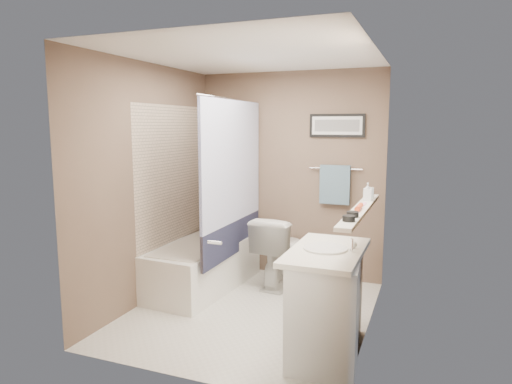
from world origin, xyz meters
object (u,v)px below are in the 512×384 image
at_px(hair_brush_front, 359,207).
at_px(soap_bottle, 368,192).
at_px(candle_bowl_far, 353,214).
at_px(vanity, 327,304).
at_px(glass_jar, 369,193).
at_px(bathtub, 202,265).
at_px(toilet, 281,250).
at_px(candle_bowl_near, 349,218).

relative_size(hair_brush_front, soap_bottle, 1.38).
relative_size(candle_bowl_far, hair_brush_front, 0.41).
bearing_deg(soap_bottle, vanity, -103.63).
bearing_deg(vanity, glass_jar, 72.93).
relative_size(bathtub, toilet, 1.89).
xyz_separation_m(vanity, soap_bottle, (0.19, 0.76, 0.79)).
xyz_separation_m(glass_jar, soap_bottle, (0.00, -0.13, 0.03)).
xyz_separation_m(bathtub, glass_jar, (1.79, -0.06, 0.92)).
xyz_separation_m(vanity, candle_bowl_near, (0.19, -0.20, 0.73)).
bearing_deg(hair_brush_front, glass_jar, 90.00).
bearing_deg(soap_bottle, candle_bowl_near, -90.00).
bearing_deg(toilet, soap_bottle, 154.51).
distance_m(toilet, hair_brush_front, 1.65).
bearing_deg(glass_jar, soap_bottle, -90.00).
relative_size(toilet, candle_bowl_near, 8.82).
bearing_deg(hair_brush_front, bathtub, 159.09).
distance_m(bathtub, vanity, 1.87).
xyz_separation_m(toilet, candle_bowl_far, (1.01, -1.39, 0.74)).
xyz_separation_m(hair_brush_front, soap_bottle, (0.00, 0.49, 0.06)).
height_order(bathtub, toilet, toilet).
height_order(candle_bowl_near, candle_bowl_far, same).
distance_m(toilet, candle_bowl_near, 1.99).
height_order(toilet, soap_bottle, soap_bottle).
bearing_deg(candle_bowl_far, candle_bowl_near, -90.00).
distance_m(bathtub, candle_bowl_near, 2.30).
relative_size(vanity, candle_bowl_near, 10.00).
bearing_deg(candle_bowl_near, vanity, 133.15).
bearing_deg(glass_jar, toilet, 155.47).
bearing_deg(glass_jar, vanity, -101.68).
xyz_separation_m(candle_bowl_near, hair_brush_front, (0.00, 0.47, 0.00)).
distance_m(candle_bowl_far, hair_brush_front, 0.30).
bearing_deg(glass_jar, bathtub, 178.09).
distance_m(candle_bowl_near, glass_jar, 1.09).
bearing_deg(candle_bowl_far, bathtub, 151.07).
xyz_separation_m(hair_brush_front, glass_jar, (0.00, 0.62, 0.03)).
bearing_deg(vanity, hair_brush_front, 50.47).
xyz_separation_m(bathtub, soap_bottle, (1.79, -0.19, 0.94)).
height_order(toilet, candle_bowl_near, candle_bowl_near).
relative_size(candle_bowl_near, glass_jar, 0.90).
relative_size(bathtub, hair_brush_front, 6.82).
bearing_deg(bathtub, glass_jar, 2.37).
relative_size(toilet, glass_jar, 7.94).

